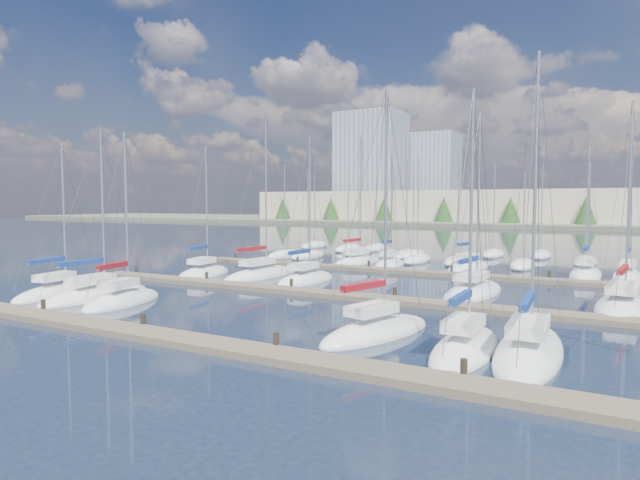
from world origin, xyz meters
The scene contains 22 objects.
ground centered at (0.00, 60.00, 0.00)m, with size 400.00×400.00×0.00m, color #1E293C.
dock_near centered at (0.00, 2.01, 0.15)m, with size 44.00×1.93×1.10m.
dock_mid centered at (0.00, 16.01, 0.15)m, with size 44.00×1.93×1.10m.
dock_far centered at (0.00, 30.01, 0.15)m, with size 44.00×1.93×1.10m.
sailboat_p centered at (4.34, 35.56, 0.19)m, with size 3.73×7.82×12.86m.
sailboat_e centered at (11.13, 6.68, 0.19)m, with size 2.41×7.38×11.94m.
sailboat_m centered at (17.14, 20.77, 0.17)m, with size 3.93×9.89×13.24m.
sailboat_i centered at (-10.10, 21.70, 0.19)m, with size 3.24×9.55×15.17m.
sailboat_l centered at (8.04, 21.54, 0.17)m, with size 3.67×9.16×13.44m.
sailboat_f centered at (13.56, 7.59, 0.18)m, with size 3.04×9.58×13.43m.
sailboat_c centered at (-10.62, 7.34, 0.18)m, with size 3.82×7.13×11.58m.
sailboat_q centered at (14.46, 35.44, 0.17)m, with size 2.90×7.28×10.65m.
sailboat_d centered at (6.66, 7.58, 0.19)m, with size 4.36×7.95×12.58m.
sailboat_o centered at (-3.22, 34.24, 0.20)m, with size 2.52×6.27×11.94m.
sailboat_b centered at (-13.76, 7.85, 0.17)m, with size 2.97×8.70×11.92m.
sailboat_r centered at (17.61, 35.92, 0.19)m, with size 2.57×7.64×12.54m.
sailboat_a centered at (-16.99, 7.38, 0.18)m, with size 3.61×7.93×11.17m.
sailboat_n centered at (-7.07, 34.86, 0.20)m, with size 3.42×8.11×14.22m.
sailboat_h centered at (-15.02, 20.01, 0.18)m, with size 3.73×7.36×12.04m.
sailboat_j centered at (-5.13, 20.89, 0.18)m, with size 2.86×7.43×12.51m.
distant_boats centered at (-4.34, 43.76, 0.29)m, with size 36.93×20.75×13.30m.
shoreline centered at (-13.29, 149.77, 7.44)m, with size 400.00×60.00×38.00m.
Camera 1 is at (16.54, -15.88, 6.39)m, focal length 30.00 mm.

